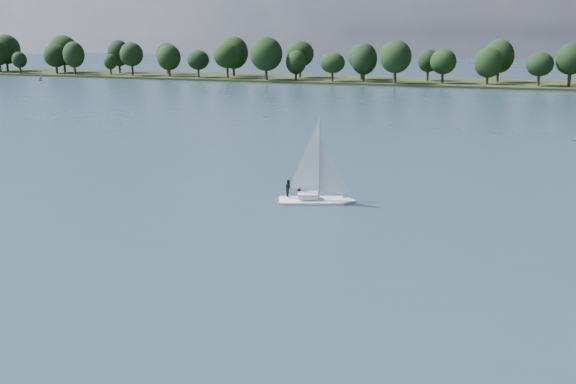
{
  "coord_description": "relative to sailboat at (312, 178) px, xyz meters",
  "views": [
    {
      "loc": [
        25.21,
        -20.23,
        17.4
      ],
      "look_at": [
        4.9,
        35.82,
        2.5
      ],
      "focal_mm": 40.0,
      "sensor_mm": 36.0,
      "label": 1
    }
  ],
  "objects": [
    {
      "name": "sailboat",
      "position": [
        0.0,
        0.0,
        0.0
      ],
      "size": [
        7.49,
        4.36,
        9.52
      ],
      "rotation": [
        0.0,
        0.0,
        0.35
      ],
      "color": "white",
      "rests_on": "ground"
    },
    {
      "name": "far_shore",
      "position": [
        -5.45,
        170.37,
        -2.66
      ],
      "size": [
        660.0,
        40.0,
        1.5
      ],
      "primitive_type": "cube",
      "color": "black",
      "rests_on": "ground"
    },
    {
      "name": "dinghy_pink",
      "position": [
        -140.17,
        124.06,
        -1.74
      ],
      "size": [
        2.56,
        2.08,
        3.88
      ],
      "rotation": [
        0.0,
        0.0,
        0.55
      ],
      "color": "silver",
      "rests_on": "ground"
    },
    {
      "name": "ground",
      "position": [
        -5.45,
        58.37,
        -2.66
      ],
      "size": [
        700.0,
        700.0,
        0.0
      ],
      "primitive_type": "plane",
      "color": "#233342",
      "rests_on": "ground"
    },
    {
      "name": "treeline",
      "position": [
        -12.47,
        166.97,
        5.46
      ],
      "size": [
        562.47,
        74.57,
        17.67
      ],
      "color": "black",
      "rests_on": "ground"
    }
  ]
}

